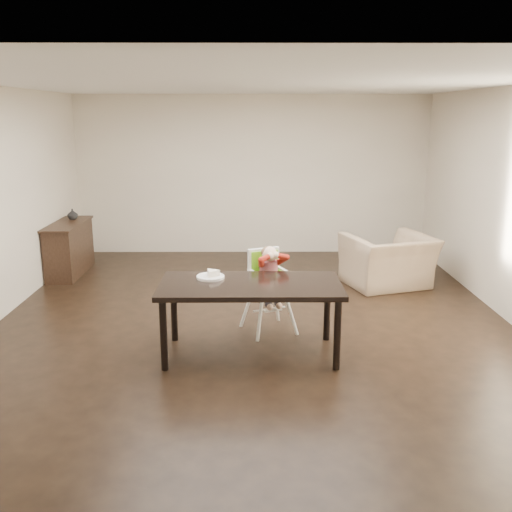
{
  "coord_description": "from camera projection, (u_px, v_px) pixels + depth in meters",
  "views": [
    {
      "loc": [
        -0.02,
        -6.32,
        2.38
      ],
      "look_at": [
        0.03,
        -0.53,
        0.93
      ],
      "focal_mm": 40.0,
      "sensor_mm": 36.0,
      "label": 1
    }
  ],
  "objects": [
    {
      "name": "ground",
      "position": [
        253.0,
        322.0,
        6.71
      ],
      "size": [
        7.0,
        7.0,
        0.0
      ],
      "primitive_type": "plane",
      "color": "black",
      "rests_on": "ground"
    },
    {
      "name": "room_walls",
      "position": [
        253.0,
        163.0,
        6.26
      ],
      "size": [
        6.02,
        7.02,
        2.71
      ],
      "color": "beige",
      "rests_on": "ground"
    },
    {
      "name": "dining_table",
      "position": [
        251.0,
        291.0,
        5.65
      ],
      "size": [
        1.8,
        0.9,
        0.75
      ],
      "color": "black",
      "rests_on": "ground"
    },
    {
      "name": "high_chair",
      "position": [
        268.0,
        271.0,
        6.29
      ],
      "size": [
        0.53,
        0.53,
        0.98
      ],
      "rotation": [
        0.0,
        0.0,
        0.4
      ],
      "color": "white",
      "rests_on": "ground"
    },
    {
      "name": "plate",
      "position": [
        211.0,
        275.0,
        5.8
      ],
      "size": [
        0.34,
        0.34,
        0.08
      ],
      "rotation": [
        0.0,
        0.0,
        0.23
      ],
      "color": "white",
      "rests_on": "dining_table"
    },
    {
      "name": "armchair",
      "position": [
        389.0,
        252.0,
        7.98
      ],
      "size": [
        1.29,
        1.03,
        0.98
      ],
      "primitive_type": "imported",
      "rotation": [
        0.0,
        0.0,
        3.45
      ],
      "color": "#9E8365",
      "rests_on": "ground"
    },
    {
      "name": "sideboard",
      "position": [
        69.0,
        248.0,
        8.62
      ],
      "size": [
        0.44,
        1.26,
        0.79
      ],
      "color": "black",
      "rests_on": "ground"
    },
    {
      "name": "vase",
      "position": [
        73.0,
        214.0,
        8.78
      ],
      "size": [
        0.21,
        0.22,
        0.16
      ],
      "primitive_type": "imported",
      "rotation": [
        0.0,
        0.0,
        0.43
      ],
      "color": "#99999E",
      "rests_on": "sideboard"
    }
  ]
}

